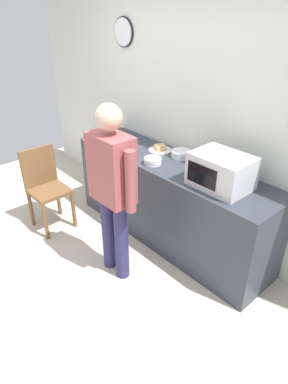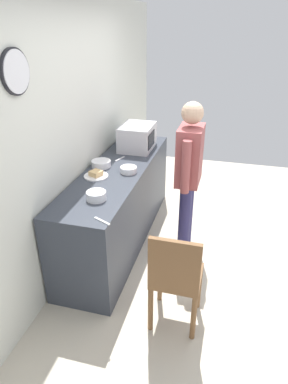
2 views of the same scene
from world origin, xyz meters
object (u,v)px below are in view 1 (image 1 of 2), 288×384
object	(u,v)px
fork_utensil	(90,139)
wooden_chair	(45,185)
cereal_bowl	(153,161)
sandwich_plate	(160,149)
mixing_bowl	(120,140)
microwave	(221,171)
person_standing	(112,184)
salad_bowl	(181,154)
spoon_utensil	(192,168)

from	to	relation	value
fork_utensil	wooden_chair	bearing A→B (deg)	-93.71
cereal_bowl	sandwich_plate	bearing A→B (deg)	123.60
sandwich_plate	fork_utensil	bearing A→B (deg)	-154.79
mixing_bowl	microwave	bearing A→B (deg)	0.62
microwave	person_standing	xyz separation A→B (m)	(-0.59, -0.73, -0.10)
sandwich_plate	fork_utensil	size ratio (longest dim) A/B	1.47
microwave	person_standing	distance (m)	0.94
microwave	salad_bowl	size ratio (longest dim) A/B	2.38
microwave	spoon_utensil	world-z (taller)	microwave
spoon_utensil	person_standing	size ratio (longest dim) A/B	0.10
fork_utensil	wooden_chair	world-z (taller)	wooden_chair
salad_bowl	mixing_bowl	world-z (taller)	mixing_bowl
spoon_utensil	sandwich_plate	bearing A→B (deg)	171.53
salad_bowl	cereal_bowl	distance (m)	0.35
sandwich_plate	wooden_chair	size ratio (longest dim) A/B	0.27
person_standing	sandwich_plate	bearing A→B (deg)	110.54
cereal_bowl	wooden_chair	world-z (taller)	cereal_bowl
microwave	person_standing	size ratio (longest dim) A/B	0.30
microwave	sandwich_plate	size ratio (longest dim) A/B	2.00
sandwich_plate	mixing_bowl	bearing A→B (deg)	-157.41
salad_bowl	person_standing	size ratio (longest dim) A/B	0.13
salad_bowl	mixing_bowl	xyz separation A→B (m)	(-0.73, -0.24, 0.00)
cereal_bowl	spoon_utensil	distance (m)	0.40
salad_bowl	cereal_bowl	size ratio (longest dim) A/B	1.20
fork_utensil	spoon_utensil	distance (m)	1.36
microwave	spoon_utensil	xyz separation A→B (m)	(-0.40, 0.10, -0.15)
cereal_bowl	person_standing	distance (m)	0.63
cereal_bowl	person_standing	size ratio (longest dim) A/B	0.11
wooden_chair	salad_bowl	bearing A→B (deg)	43.37
spoon_utensil	person_standing	xyz separation A→B (m)	(-0.19, -0.83, 0.05)
microwave	sandwich_plate	bearing A→B (deg)	169.24
sandwich_plate	spoon_utensil	bearing A→B (deg)	-8.47
microwave	wooden_chair	distance (m)	2.02
salad_bowl	sandwich_plate	bearing A→B (deg)	-169.98
person_standing	wooden_chair	bearing A→B (deg)	-175.72
spoon_utensil	cereal_bowl	bearing A→B (deg)	-147.91
mixing_bowl	spoon_utensil	distance (m)	1.00
microwave	mixing_bowl	bearing A→B (deg)	-179.38
microwave	sandwich_plate	world-z (taller)	microwave
wooden_chair	sandwich_plate	bearing A→B (deg)	49.97
sandwich_plate	person_standing	bearing A→B (deg)	-69.46
microwave	wooden_chair	size ratio (longest dim) A/B	0.53
spoon_utensil	microwave	bearing A→B (deg)	-13.73
cereal_bowl	wooden_chair	distance (m)	1.32
person_standing	wooden_chair	size ratio (longest dim) A/B	1.77
spoon_utensil	fork_utensil	bearing A→B (deg)	-167.44
microwave	spoon_utensil	bearing A→B (deg)	166.27
microwave	mixing_bowl	xyz separation A→B (m)	(-1.39, -0.02, -0.11)
sandwich_plate	mixing_bowl	xyz separation A→B (m)	(-0.46, -0.19, 0.02)
microwave	sandwich_plate	xyz separation A→B (m)	(-0.93, 0.18, -0.13)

